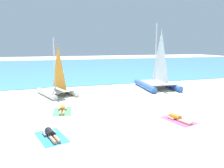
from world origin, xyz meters
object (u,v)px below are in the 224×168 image
object	(u,v)px
sailboat_blue	(157,79)
sailboat_white	(58,87)
towel_left	(51,137)
towel_middle	(62,111)
sunbather_middle	(62,109)
sunbather_left	(51,134)
sunbather_right	(177,118)
towel_right	(178,120)

from	to	relation	value
sailboat_blue	sailboat_white	world-z (taller)	sailboat_blue
sailboat_white	towel_left	distance (m)	8.53
sailboat_blue	sailboat_white	bearing A→B (deg)	-175.07
towel_middle	sunbather_middle	distance (m)	0.14
sunbather_left	towel_middle	size ratio (longest dim) A/B	0.81
sunbather_right	sailboat_white	bearing A→B (deg)	111.96
sunbather_left	towel_middle	world-z (taller)	sunbather_left
towel_left	sunbather_left	distance (m)	0.14
sailboat_blue	sailboat_white	distance (m)	9.29
towel_middle	sunbather_middle	bearing A→B (deg)	83.22
towel_right	sunbather_left	bearing A→B (deg)	-179.00
towel_right	sailboat_white	bearing A→B (deg)	125.88
sailboat_blue	towel_middle	xyz separation A→B (m)	(-9.29, -4.77, -0.91)
sailboat_blue	towel_middle	size ratio (longest dim) A/B	3.22
sailboat_white	sunbather_left	size ratio (longest dim) A/B	3.05
towel_right	sunbather_right	bearing A→B (deg)	104.06
towel_middle	sailboat_blue	bearing A→B (deg)	27.16
sailboat_white	towel_middle	size ratio (longest dim) A/B	2.49
sailboat_blue	sunbather_middle	world-z (taller)	sailboat_blue
towel_right	towel_left	bearing A→B (deg)	-178.45
sailboat_blue	towel_left	world-z (taller)	sailboat_blue
towel_middle	sunbather_middle	xyz separation A→B (m)	(0.01, 0.07, 0.13)
towel_left	towel_right	distance (m)	6.76
sailboat_white	towel_right	size ratio (longest dim) A/B	2.49
sunbather_left	towel_right	distance (m)	6.78
towel_left	sunbather_left	bearing A→B (deg)	105.71
sunbather_left	towel_right	xyz separation A→B (m)	(6.78, 0.12, -0.13)
sailboat_white	sunbather_middle	size ratio (longest dim) A/B	3.01
sailboat_white	sunbather_left	distance (m)	8.46
sunbather_left	sunbather_right	xyz separation A→B (m)	(6.76, 0.18, 0.00)
sunbather_middle	towel_right	size ratio (longest dim) A/B	0.83
towel_right	sunbather_right	xyz separation A→B (m)	(-0.02, 0.06, 0.13)
sailboat_blue	towel_left	size ratio (longest dim) A/B	3.22
sailboat_blue	towel_left	xyz separation A→B (m)	(-10.06, -8.51, -0.91)
sailboat_white	towel_middle	xyz separation A→B (m)	(-0.00, -4.73, -0.70)
sunbather_middle	sunbather_right	distance (m)	6.95
sailboat_blue	towel_middle	distance (m)	10.48
towel_right	towel_middle	bearing A→B (deg)	149.31
towel_middle	towel_right	world-z (taller)	same
towel_left	sunbather_left	xyz separation A→B (m)	(-0.02, 0.06, 0.13)
sailboat_white	towel_middle	world-z (taller)	sailboat_white
sailboat_blue	towel_right	xyz separation A→B (m)	(-3.30, -8.32, -0.91)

